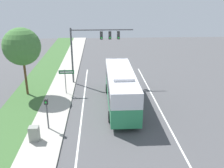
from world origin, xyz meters
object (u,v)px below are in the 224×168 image
(signal_gantry, at_px, (93,43))
(bus, at_px, (121,86))
(street_sign, at_px, (66,77))
(utility_cabinet, at_px, (34,134))
(pedestrian_signal, at_px, (47,109))

(signal_gantry, bearing_deg, bus, -68.09)
(street_sign, height_order, utility_cabinet, street_sign)
(bus, xyz_separation_m, signal_gantry, (-2.61, 6.49, 2.85))
(pedestrian_signal, bearing_deg, utility_cabinet, -112.32)
(pedestrian_signal, bearing_deg, street_sign, 84.87)
(street_sign, bearing_deg, signal_gantry, 50.04)
(pedestrian_signal, xyz_separation_m, utility_cabinet, (-0.69, -1.68, -1.16))
(bus, xyz_separation_m, pedestrian_signal, (-6.11, -4.15, -0.14))
(pedestrian_signal, bearing_deg, signal_gantry, 71.81)
(signal_gantry, bearing_deg, street_sign, -129.96)
(street_sign, relative_size, utility_cabinet, 2.43)
(pedestrian_signal, relative_size, street_sign, 0.97)
(signal_gantry, height_order, street_sign, signal_gantry)
(pedestrian_signal, distance_m, street_sign, 7.27)
(bus, distance_m, utility_cabinet, 9.04)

